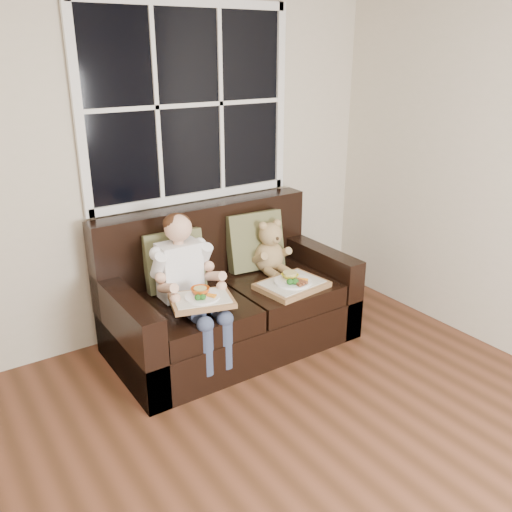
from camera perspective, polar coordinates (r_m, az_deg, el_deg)
room_walls at (r=1.56m, az=12.56°, el=4.55°), size 4.52×5.02×2.71m
window_back at (r=3.95m, az=-7.07°, el=15.50°), size 1.62×0.04×1.37m
loveseat at (r=3.92m, az=-3.07°, el=-4.88°), size 1.70×0.92×0.96m
pillow_left at (r=3.77m, az=-8.61°, el=-0.48°), size 0.43×0.23×0.42m
pillow_right at (r=4.07m, az=-0.13°, el=1.59°), size 0.45×0.25×0.44m
child at (r=3.52m, az=-7.29°, el=-1.99°), size 0.40×0.60×0.91m
teddy_bear at (r=4.03m, az=1.50°, el=0.59°), size 0.25×0.31×0.41m
tray_left at (r=3.38m, az=-5.75°, el=-4.48°), size 0.45×0.39×0.09m
tray_right at (r=3.80m, az=3.80°, el=-2.95°), size 0.49×0.40×0.10m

